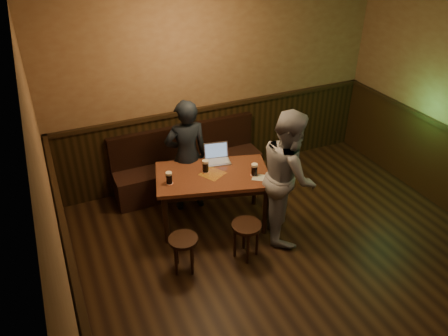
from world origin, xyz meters
TOP-DOWN VIEW (x-y plane):
  - room at (0.00, 0.22)m, footprint 5.04×6.04m
  - bench at (-0.61, 2.75)m, footprint 2.20×0.50m
  - pub_table at (-0.61, 1.80)m, footprint 1.59×1.17m
  - stool_left at (-1.26, 1.12)m, footprint 0.45×0.45m
  - stool_right at (-0.51, 1.02)m, footprint 0.44×0.44m
  - pint_left at (-1.18, 1.81)m, footprint 0.10×0.10m
  - pint_mid at (-0.67, 1.88)m, footprint 0.11×0.11m
  - pint_right at (-0.14, 1.56)m, footprint 0.10×0.10m
  - laptop at (-0.42, 2.08)m, footprint 0.37×0.32m
  - menu at (-0.09, 1.46)m, footprint 0.27×0.25m
  - person_suit at (-0.78, 2.28)m, footprint 0.61×0.43m
  - person_grey at (0.16, 1.25)m, footprint 0.91×1.01m

SIDE VIEW (x-z plane):
  - bench at x=-0.61m, z-range -0.16..0.79m
  - stool_left at x=-1.26m, z-range 0.14..0.60m
  - stool_right at x=-0.51m, z-range 0.14..0.62m
  - pub_table at x=-0.61m, z-range 0.28..1.04m
  - menu at x=-0.09m, z-range 0.76..0.77m
  - person_suit at x=-0.78m, z-range 0.00..1.61m
  - laptop at x=-0.42m, z-range 0.71..0.93m
  - pint_left at x=-1.18m, z-range 0.76..0.92m
  - pint_right at x=-0.14m, z-range 0.76..0.92m
  - pint_mid at x=-0.67m, z-range 0.76..0.93m
  - person_grey at x=0.16m, z-range 0.00..1.71m
  - room at x=0.00m, z-range -0.22..2.62m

